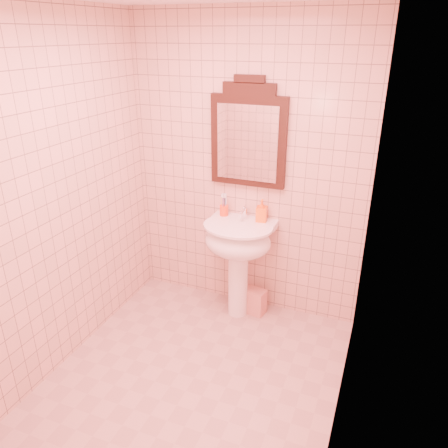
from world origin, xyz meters
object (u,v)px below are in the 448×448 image
at_px(toothbrush_cup, 224,210).
at_px(soap_dispenser, 262,211).
at_px(pedestal_sink, 238,247).
at_px(towel, 254,301).
at_px(mirror, 248,137).

height_order(toothbrush_cup, soap_dispenser, soap_dispenser).
bearing_deg(pedestal_sink, toothbrush_cup, 141.80).
xyz_separation_m(toothbrush_cup, towel, (0.32, -0.08, -0.80)).
distance_m(pedestal_sink, toothbrush_cup, 0.34).
xyz_separation_m(soap_dispenser, towel, (-0.01, -0.07, -0.84)).
bearing_deg(soap_dispenser, towel, -108.00).
relative_size(mirror, towel, 3.77).
bearing_deg(soap_dispenser, mirror, 152.19).
distance_m(mirror, soap_dispenser, 0.61).
xyz_separation_m(mirror, toothbrush_cup, (-0.19, -0.06, -0.63)).
bearing_deg(toothbrush_cup, towel, -13.22).
bearing_deg(pedestal_sink, soap_dispenser, 43.55).
bearing_deg(soap_dispenser, toothbrush_cup, 172.72).
distance_m(toothbrush_cup, towel, 0.86).
height_order(pedestal_sink, soap_dispenser, soap_dispenser).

